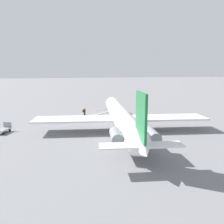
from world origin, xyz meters
TOP-DOWN VIEW (x-y plane):
  - ground_plane at (0.00, 0.00)m, footprint 600.00×600.00m
  - airplane_main at (-0.87, 0.25)m, footprint 30.01×23.37m
  - boarding_stairs at (8.18, 1.56)m, footprint 2.06×4.14m
  - passenger at (8.96, 2.92)m, footprint 0.41×0.56m
  - luggage_cart at (3.22, 15.19)m, footprint 2.46×1.95m

SIDE VIEW (x-z plane):
  - ground_plane at x=0.00m, z-range 0.00..0.00m
  - boarding_stairs at x=8.18m, z-range -0.44..1.17m
  - luggage_cart at x=3.22m, z-range -0.15..1.07m
  - passenger at x=8.96m, z-range 0.13..1.87m
  - airplane_main at x=-0.87m, z-range -1.27..5.03m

